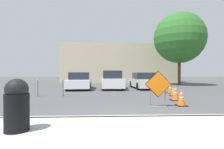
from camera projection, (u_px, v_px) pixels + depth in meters
name	position (u px, v px, depth m)	size (l,w,h in m)	color
ground_plane	(111.00, 89.00, 14.86)	(96.00, 96.00, 0.00)	#4C4C4F
sidewalk_strip	(133.00, 133.00, 3.69)	(25.26, 2.35, 0.14)	#ADAAA3
curb_lip	(126.00, 118.00, 4.87)	(25.26, 0.20, 0.14)	#ADAAA3
road_closed_sign	(158.00, 87.00, 6.85)	(1.05, 0.20, 1.43)	black
traffic_cone_nearest	(181.00, 98.00, 7.12)	(0.41, 0.41, 0.69)	black
traffic_cone_second	(175.00, 93.00, 8.55)	(0.47, 0.47, 0.75)	black
traffic_cone_third	(173.00, 91.00, 10.23)	(0.38, 0.38, 0.59)	black
traffic_cone_fourth	(170.00, 88.00, 11.66)	(0.38, 0.38, 0.71)	black
parked_car_nearest	(80.00, 81.00, 14.74)	(2.07, 4.43, 1.40)	white
parked_car_second	(112.00, 80.00, 15.03)	(1.83, 4.37, 1.55)	white
parked_car_third	(144.00, 81.00, 15.28)	(2.03, 4.46, 1.38)	silver
trash_bin	(17.00, 104.00, 3.59)	(0.48, 0.48, 1.08)	black
bollard_nearest	(63.00, 87.00, 10.08)	(0.12, 0.12, 0.96)	gray
bollard_second	(37.00, 87.00, 10.02)	(0.12, 0.12, 0.97)	gray
bollard_third	(12.00, 88.00, 9.95)	(0.12, 0.12, 0.91)	gray
building_facade_backdrop	(119.00, 64.00, 26.12)	(16.54, 5.00, 5.45)	beige
street_tree_behind_lot	(179.00, 38.00, 19.28)	(5.57, 5.57, 8.03)	#513823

